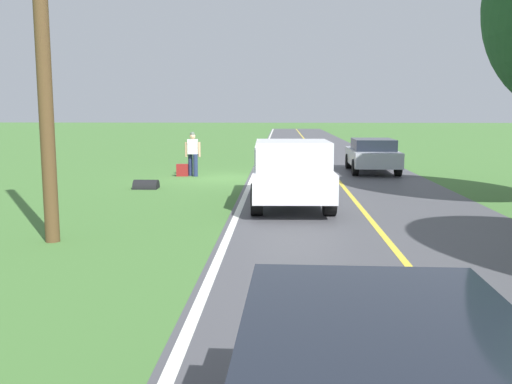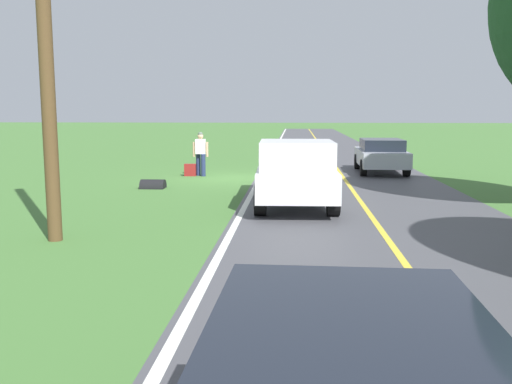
{
  "view_description": "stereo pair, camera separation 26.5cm",
  "coord_description": "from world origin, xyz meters",
  "px_view_note": "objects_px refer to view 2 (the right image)",
  "views": [
    {
      "loc": [
        -2.14,
        21.51,
        2.58
      ],
      "look_at": [
        -1.69,
        11.11,
        1.08
      ],
      "focal_mm": 39.65,
      "sensor_mm": 36.0,
      "label": 1
    },
    {
      "loc": [
        -2.41,
        21.49,
        2.58
      ],
      "look_at": [
        -1.69,
        11.11,
        1.08
      ],
      "focal_mm": 39.65,
      "sensor_mm": 36.0,
      "label": 2
    }
  ],
  "objects_px": {
    "pickup_truck_passing": "(295,171)",
    "utility_pole_roadside": "(44,25)",
    "sedan_near_oncoming": "(381,155)",
    "hitchhiker_walking": "(201,151)",
    "suitcase_carried": "(190,170)"
  },
  "relations": [
    {
      "from": "pickup_truck_passing",
      "to": "sedan_near_oncoming",
      "type": "xyz_separation_m",
      "value": [
        -3.58,
        -8.7,
        -0.21
      ]
    },
    {
      "from": "hitchhiker_walking",
      "to": "pickup_truck_passing",
      "type": "xyz_separation_m",
      "value": [
        -3.76,
        6.95,
        -0.01
      ]
    },
    {
      "from": "suitcase_carried",
      "to": "pickup_truck_passing",
      "type": "bearing_deg",
      "value": 27.62
    },
    {
      "from": "hitchhiker_walking",
      "to": "sedan_near_oncoming",
      "type": "bearing_deg",
      "value": -166.61
    },
    {
      "from": "pickup_truck_passing",
      "to": "utility_pole_roadside",
      "type": "distance_m",
      "value": 7.31
    },
    {
      "from": "sedan_near_oncoming",
      "to": "utility_pole_roadside",
      "type": "xyz_separation_m",
      "value": [
        8.38,
        13.18,
        3.43
      ]
    },
    {
      "from": "suitcase_carried",
      "to": "sedan_near_oncoming",
      "type": "distance_m",
      "value": 7.99
    },
    {
      "from": "pickup_truck_passing",
      "to": "sedan_near_oncoming",
      "type": "relative_size",
      "value": 1.23
    },
    {
      "from": "sedan_near_oncoming",
      "to": "utility_pole_roadside",
      "type": "relative_size",
      "value": 0.53
    },
    {
      "from": "sedan_near_oncoming",
      "to": "hitchhiker_walking",
      "type": "bearing_deg",
      "value": 13.39
    },
    {
      "from": "suitcase_carried",
      "to": "utility_pole_roadside",
      "type": "distance_m",
      "value": 12.01
    },
    {
      "from": "pickup_truck_passing",
      "to": "utility_pole_roadside",
      "type": "xyz_separation_m",
      "value": [
        4.8,
        4.48,
        3.22
      ]
    },
    {
      "from": "suitcase_carried",
      "to": "pickup_truck_passing",
      "type": "relative_size",
      "value": 0.09
    },
    {
      "from": "utility_pole_roadside",
      "to": "pickup_truck_passing",
      "type": "bearing_deg",
      "value": -136.99
    },
    {
      "from": "hitchhiker_walking",
      "to": "sedan_near_oncoming",
      "type": "height_order",
      "value": "hitchhiker_walking"
    }
  ]
}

